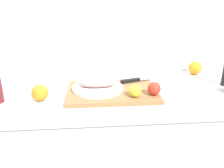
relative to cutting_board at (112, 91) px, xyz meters
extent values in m
cube|color=white|center=(-0.17, 0.37, 0.34)|extent=(3.20, 0.05, 2.50)
cube|color=white|center=(-0.17, 0.05, -0.48)|extent=(2.00, 0.58, 0.86)
cube|color=silver|center=(-0.17, 0.05, -0.03)|extent=(2.00, 0.60, 0.04)
cube|color=olive|center=(0.00, 0.00, 0.00)|extent=(0.45, 0.31, 0.02)
cylinder|color=white|center=(-0.07, 0.01, 0.02)|extent=(0.26, 0.26, 0.01)
ellipsoid|color=tan|center=(-0.07, 0.01, 0.04)|extent=(0.19, 0.08, 0.04)
cube|color=silver|center=(0.25, 0.15, 0.02)|extent=(0.18, 0.09, 0.00)
cube|color=black|center=(0.11, 0.10, 0.02)|extent=(0.11, 0.06, 0.02)
sphere|color=yellow|center=(0.10, -0.10, 0.04)|extent=(0.06, 0.06, 0.06)
sphere|color=red|center=(0.19, -0.08, 0.04)|extent=(0.06, 0.06, 0.06)
sphere|color=orange|center=(0.55, 0.27, 0.03)|extent=(0.08, 0.08, 0.08)
sphere|color=orange|center=(-0.34, -0.06, 0.03)|extent=(0.08, 0.08, 0.08)
camera|label=1|loc=(-0.09, -1.03, 0.43)|focal=35.34mm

